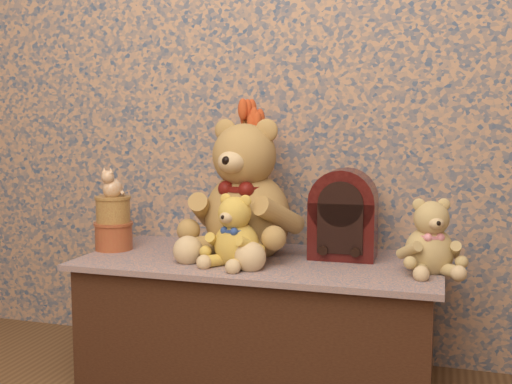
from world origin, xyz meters
TOP-DOWN VIEW (x-y plane):
  - display_shelf at (0.00, 1.21)m, footprint 1.24×0.59m
  - teddy_large at (-0.07, 1.27)m, footprint 0.49×0.55m
  - teddy_medium at (-0.05, 1.10)m, footprint 0.26×0.29m
  - teddy_small at (0.57, 1.18)m, footprint 0.27×0.29m
  - cathedral_radio at (0.28, 1.31)m, footprint 0.23×0.17m
  - ceramic_vase at (-0.07, 1.35)m, footprint 0.15×0.15m
  - dried_stalks at (-0.07, 1.35)m, footprint 0.29×0.29m
  - biscuit_tin_lower at (-0.57, 1.20)m, footprint 0.15×0.15m
  - biscuit_tin_upper at (-0.57, 1.20)m, footprint 0.16×0.16m
  - cat_figurine at (-0.57, 1.20)m, footprint 0.09×0.10m

SIDE VIEW (x-z plane):
  - display_shelf at x=0.00m, z-range 0.00..0.43m
  - biscuit_tin_lower at x=-0.57m, z-range 0.43..0.53m
  - ceramic_vase at x=-0.07m, z-range 0.43..0.64m
  - teddy_small at x=0.57m, z-range 0.43..0.69m
  - teddy_medium at x=-0.05m, z-range 0.43..0.69m
  - biscuit_tin_upper at x=-0.57m, z-range 0.53..0.63m
  - cathedral_radio at x=0.28m, z-range 0.43..0.75m
  - cat_figurine at x=-0.57m, z-range 0.63..0.74m
  - teddy_large at x=-0.07m, z-range 0.43..0.96m
  - dried_stalks at x=-0.07m, z-range 0.64..1.08m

